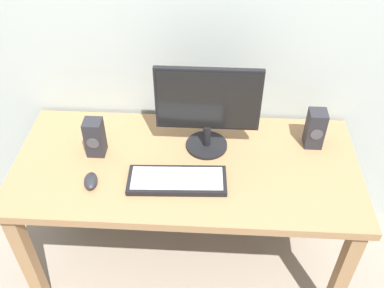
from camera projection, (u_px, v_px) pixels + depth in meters
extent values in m
plane|color=gray|center=(187.00, 257.00, 2.53)|extent=(6.00, 6.00, 0.00)
cube|color=#936D47|center=(186.00, 166.00, 2.04)|extent=(1.60, 0.73, 0.04)
cube|color=#936D47|center=(28.00, 261.00, 2.09)|extent=(0.06, 0.06, 0.71)
cube|color=#936D47|center=(342.00, 276.00, 2.03)|extent=(0.06, 0.06, 0.71)
cube|color=#936D47|center=(64.00, 171.00, 2.55)|extent=(0.06, 0.06, 0.71)
cube|color=#936D47|center=(320.00, 181.00, 2.49)|extent=(0.06, 0.06, 0.71)
cylinder|color=black|center=(207.00, 145.00, 2.11)|extent=(0.20, 0.20, 0.02)
cylinder|color=black|center=(207.00, 135.00, 2.07)|extent=(0.04, 0.04, 0.11)
cube|color=black|center=(208.00, 99.00, 1.95)|extent=(0.48, 0.02, 0.32)
cube|color=black|center=(208.00, 101.00, 1.94)|extent=(0.45, 0.01, 0.30)
cube|color=black|center=(177.00, 180.00, 1.93)|extent=(0.44, 0.19, 0.03)
cube|color=silver|center=(177.00, 178.00, 1.92)|extent=(0.41, 0.15, 0.00)
ellipsoid|color=#232328|center=(91.00, 181.00, 1.91)|extent=(0.08, 0.11, 0.04)
cube|color=#232328|center=(315.00, 129.00, 2.06)|extent=(0.08, 0.08, 0.19)
cylinder|color=#3F3F44|center=(317.00, 135.00, 2.03)|extent=(0.06, 0.00, 0.06)
cube|color=#232328|center=(95.00, 137.00, 2.02)|extent=(0.08, 0.08, 0.19)
cylinder|color=#3F3F44|center=(93.00, 143.00, 1.99)|extent=(0.06, 0.00, 0.06)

